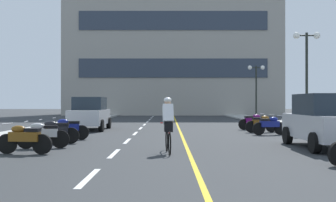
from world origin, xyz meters
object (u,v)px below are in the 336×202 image
Objects in this scene: motorcycle_5 at (54,131)px; street_lamp_far at (255,79)px; motorcycle_4 at (42,134)px; parked_car_mid at (89,113)px; motorcycle_3 at (23,138)px; parked_car_near at (324,121)px; motorcycle_6 at (67,128)px; motorcycle_8 at (261,123)px; street_lamp_mid at (306,58)px; cyclist_rider at (167,124)px; motorcycle_9 at (252,121)px; motorcycle_7 at (269,125)px.

street_lamp_far is at bearing 60.23° from motorcycle_5.
street_lamp_far is 2.72× the size of motorcycle_4.
motorcycle_3 is (0.06, -10.68, -0.44)m from parked_car_mid.
street_lamp_far is at bearing 63.26° from motorcycle_3.
parked_car_near is 9.85m from motorcycle_6.
parked_car_mid is at bearing -132.70° from street_lamp_far.
motorcycle_4 and motorcycle_8 have the same top height.
street_lamp_mid reaches higher than motorcycle_6.
parked_car_mid is 10.69m from motorcycle_3.
cyclist_rider reaches higher than motorcycle_3.
cyclist_rider reaches higher than motorcycle_9.
motorcycle_5 and motorcycle_8 have the same top height.
parked_car_mid is 7.68m from motorcycle_5.
street_lamp_far reaches higher than parked_car_near.
parked_car_mid reaches higher than motorcycle_8.
street_lamp_far is at bearing 71.85° from cyclist_rider.
motorcycle_4 is at bearing -147.60° from motorcycle_7.
street_lamp_far is at bearing 77.28° from motorcycle_9.
motorcycle_9 is (9.10, 0.22, -0.44)m from parked_car_mid.
cyclist_rider reaches higher than motorcycle_4.
street_lamp_far is 2.71× the size of motorcycle_5.
street_lamp_mid reaches higher than motorcycle_9.
street_lamp_far reaches higher than motorcycle_3.
motorcycle_5 is at bearing -148.93° from street_lamp_mid.
parked_car_near is (-2.22, -8.48, -3.00)m from street_lamp_mid.
motorcycle_3 and motorcycle_8 have the same top height.
motorcycle_5 is at bearing 89.94° from motorcycle_4.
parked_car_near is 1.00× the size of parked_car_mid.
street_lamp_mid is 12.60m from cyclist_rider.
motorcycle_5 and motorcycle_9 have the same top height.
parked_car_near is 5.38m from cyclist_rider.
motorcycle_9 is at bearing 65.74° from cyclist_rider.
street_lamp_mid is 13.21m from motorcycle_6.
street_lamp_mid reaches higher than parked_car_mid.
motorcycle_4 is (-9.40, -0.05, -0.44)m from parked_car_near.
motorcycle_7 is (8.94, 5.67, 0.00)m from motorcycle_4.
parked_car_mid is at bearing 91.05° from motorcycle_4.
street_lamp_mid is 15.81m from motorcycle_3.
cyclist_rider is at bearing -127.60° from street_lamp_mid.
motorcycle_5 is 1.61m from motorcycle_6.
motorcycle_3 is 4.30m from cyclist_rider.
parked_car_near is at bearing -104.69° from street_lamp_mid.
motorcycle_6 is 9.77m from motorcycle_8.
street_lamp_mid is 14.00m from motorcycle_5.
motorcycle_7 is at bearing 94.74° from parked_car_near.
motorcycle_7 is at bearing 32.40° from motorcycle_4.
motorcycle_7 is at bearing 24.92° from motorcycle_5.
cyclist_rider reaches higher than motorcycle_7.
motorcycle_7 is (-2.87, -16.49, -3.06)m from street_lamp_far.
motorcycle_3 and motorcycle_6 have the same top height.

